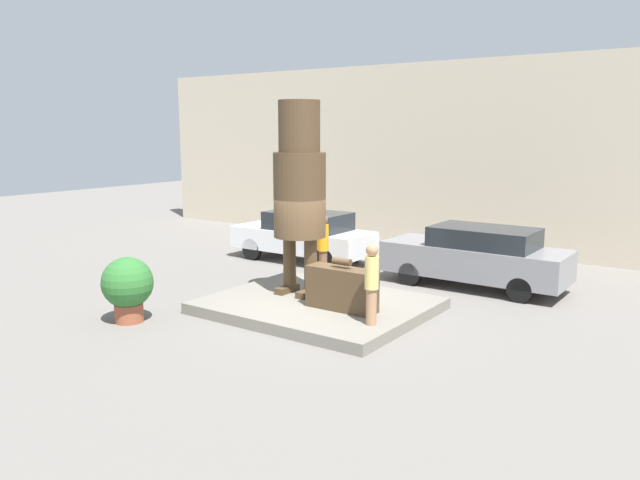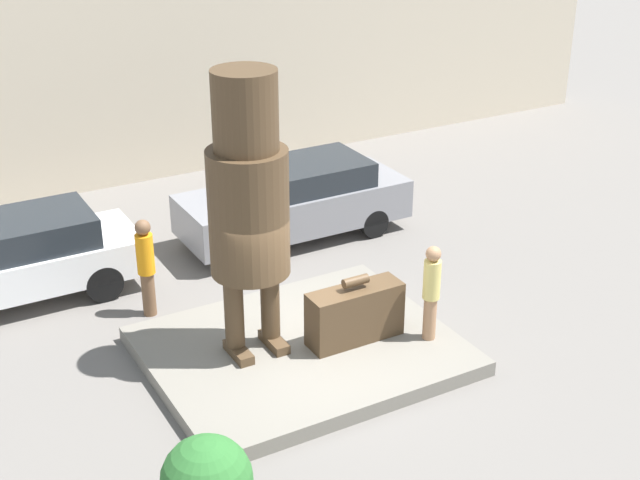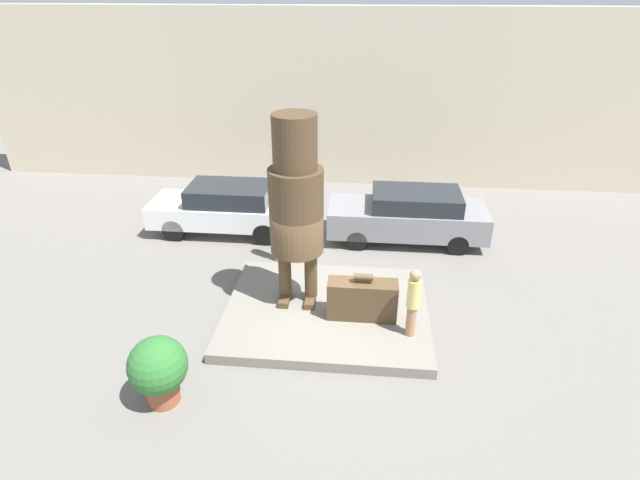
% 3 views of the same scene
% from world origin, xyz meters
% --- Properties ---
extents(ground_plane, '(60.00, 60.00, 0.00)m').
position_xyz_m(ground_plane, '(0.00, 0.00, 0.00)').
color(ground_plane, slate).
extents(pedestal, '(4.76, 3.89, 0.25)m').
position_xyz_m(pedestal, '(0.00, 0.00, 0.12)').
color(pedestal, slate).
rests_on(pedestal, ground_plane).
extents(building_backdrop, '(28.00, 0.60, 6.35)m').
position_xyz_m(building_backdrop, '(0.00, 9.08, 3.18)').
color(building_backdrop, beige).
rests_on(building_backdrop, ground_plane).
extents(statue_figure, '(1.21, 1.21, 4.48)m').
position_xyz_m(statue_figure, '(-0.71, 0.27, 2.87)').
color(statue_figure, '#4C3823').
rests_on(statue_figure, pedestal).
extents(giant_suitcase, '(1.58, 0.51, 1.13)m').
position_xyz_m(giant_suitcase, '(0.83, -0.28, 0.71)').
color(giant_suitcase, '#4C3823').
rests_on(giant_suitcase, pedestal).
extents(tourist, '(0.28, 0.28, 1.63)m').
position_xyz_m(tourist, '(1.89, -0.84, 1.14)').
color(tourist, '#A87A56').
rests_on(tourist, pedestal).
extents(parked_car_white, '(4.53, 1.72, 1.57)m').
position_xyz_m(parked_car_white, '(-3.52, 4.18, 0.83)').
color(parked_car_white, silver).
rests_on(parked_car_white, ground_plane).
extents(parked_car_grey, '(4.71, 1.76, 1.60)m').
position_xyz_m(parked_car_grey, '(2.12, 4.15, 0.84)').
color(parked_car_grey, gray).
rests_on(parked_car_grey, ground_plane).
extents(worker_hivis, '(0.31, 0.31, 1.80)m').
position_xyz_m(worker_hivis, '(-1.64, 2.55, 0.98)').
color(worker_hivis, brown).
rests_on(worker_hivis, ground_plane).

